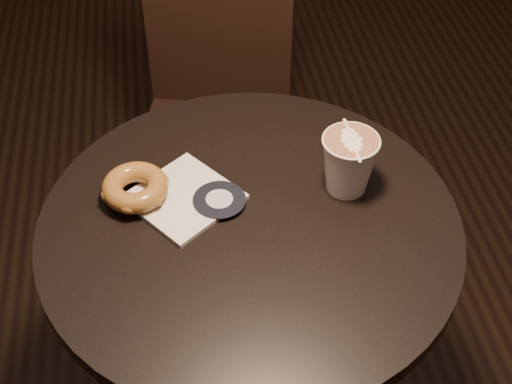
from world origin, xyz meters
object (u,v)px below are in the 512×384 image
Objects in this scene: pastry_bag at (184,198)px; cafe_table at (250,295)px; latte_cup at (349,164)px; chair at (216,91)px; doughnut at (135,187)px.

cafe_table is at bearing -70.31° from pastry_bag.
pastry_bag is 1.46× the size of latte_cup.
cafe_table is 0.24m from pastry_bag.
cafe_table is at bearing -76.04° from chair.
cafe_table is at bearing -23.55° from doughnut.
chair reaches higher than pastry_bag.
cafe_table is 0.81× the size of chair.
chair reaches higher than latte_cup.
latte_cup is (0.36, -0.02, 0.03)m from doughnut.
doughnut is 1.05× the size of latte_cup.
latte_cup is at bearing -60.21° from chair.
doughnut is at bearing 156.45° from cafe_table.
doughnut is (-0.18, 0.08, 0.23)m from cafe_table.
latte_cup reaches higher than pastry_bag.
pastry_bag is at bearing 147.63° from cafe_table.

